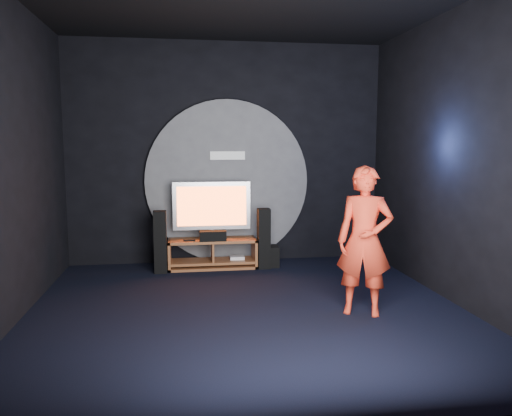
{
  "coord_description": "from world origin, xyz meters",
  "views": [
    {
      "loc": [
        -0.72,
        -5.51,
        1.91
      ],
      "look_at": [
        0.26,
        1.05,
        1.05
      ],
      "focal_mm": 35.0,
      "sensor_mm": 36.0,
      "label": 1
    }
  ],
  "objects": [
    {
      "name": "left_wall",
      "position": [
        -2.5,
        0.0,
        1.75
      ],
      "size": [
        0.04,
        5.0,
        3.5
      ],
      "primitive_type": "cube",
      "color": "black",
      "rests_on": "ground"
    },
    {
      "name": "wall_disc_panel",
      "position": [
        0.0,
        2.44,
        1.3
      ],
      "size": [
        2.6,
        0.11,
        2.6
      ],
      "color": "#515156",
      "rests_on": "ground"
    },
    {
      "name": "right_wall",
      "position": [
        2.5,
        0.0,
        1.75
      ],
      "size": [
        0.04,
        5.0,
        3.5
      ],
      "primitive_type": "cube",
      "color": "black",
      "rests_on": "ground"
    },
    {
      "name": "center_speaker",
      "position": [
        -0.27,
        1.9,
        0.53
      ],
      "size": [
        0.4,
        0.15,
        0.15
      ],
      "primitive_type": "cube",
      "color": "black",
      "rests_on": "media_console"
    },
    {
      "name": "front_wall",
      "position": [
        0.0,
        -2.5,
        1.75
      ],
      "size": [
        5.0,
        0.04,
        3.5
      ],
      "primitive_type": "cube",
      "color": "black",
      "rests_on": "ground"
    },
    {
      "name": "back_wall",
      "position": [
        0.0,
        2.5,
        1.75
      ],
      "size": [
        5.0,
        0.04,
        3.5
      ],
      "primitive_type": "cube",
      "color": "black",
      "rests_on": "ground"
    },
    {
      "name": "floor",
      "position": [
        0.0,
        0.0,
        0.0
      ],
      "size": [
        5.0,
        5.0,
        0.0
      ],
      "primitive_type": "plane",
      "color": "black",
      "rests_on": "ground"
    },
    {
      "name": "tv",
      "position": [
        -0.27,
        2.12,
        0.93
      ],
      "size": [
        1.19,
        0.22,
        0.88
      ],
      "color": "#B4B3BB",
      "rests_on": "media_console"
    },
    {
      "name": "player",
      "position": [
        1.28,
        -0.29,
        0.83
      ],
      "size": [
        0.72,
        0.61,
        1.67
      ],
      "primitive_type": "imported",
      "rotation": [
        0.0,
        0.0,
        -0.41
      ],
      "color": "red",
      "rests_on": "ground"
    },
    {
      "name": "tower_speaker_left",
      "position": [
        -1.05,
        1.87,
        0.46
      ],
      "size": [
        0.18,
        0.21,
        0.92
      ],
      "primitive_type": "cube",
      "color": "black",
      "rests_on": "ground"
    },
    {
      "name": "remote",
      "position": [
        -0.63,
        1.93,
        0.46
      ],
      "size": [
        0.18,
        0.05,
        0.02
      ],
      "primitive_type": "cube",
      "color": "black",
      "rests_on": "media_console"
    },
    {
      "name": "subwoofer",
      "position": [
        0.6,
        2.01,
        0.16
      ],
      "size": [
        0.29,
        0.29,
        0.32
      ],
      "primitive_type": "cube",
      "color": "black",
      "rests_on": "ground"
    },
    {
      "name": "media_console",
      "position": [
        -0.27,
        2.05,
        0.2
      ],
      "size": [
        1.35,
        0.45,
        0.45
      ],
      "color": "#9F5631",
      "rests_on": "ground"
    },
    {
      "name": "tower_speaker_right",
      "position": [
        0.51,
        1.91,
        0.46
      ],
      "size": [
        0.18,
        0.21,
        0.92
      ],
      "primitive_type": "cube",
      "color": "black",
      "rests_on": "ground"
    }
  ]
}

